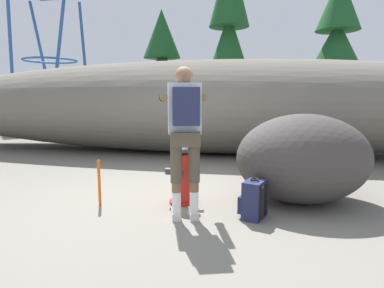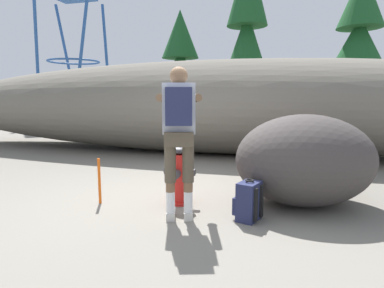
{
  "view_description": "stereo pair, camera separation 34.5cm",
  "coord_description": "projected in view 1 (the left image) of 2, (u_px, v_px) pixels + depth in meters",
  "views": [
    {
      "loc": [
        1.05,
        -4.12,
        1.38
      ],
      "look_at": [
        0.23,
        0.23,
        0.75
      ],
      "focal_mm": 30.57,
      "sensor_mm": 36.0,
      "label": 1
    },
    {
      "loc": [
        1.39,
        -4.04,
        1.38
      ],
      "look_at": [
        0.23,
        0.23,
        0.75
      ],
      "focal_mm": 30.57,
      "sensor_mm": 36.0,
      "label": 2
    }
  ],
  "objects": [
    {
      "name": "pine_tree_left",
      "position": [
        229.0,
        40.0,
        12.61
      ],
      "size": [
        2.37,
        2.37,
        6.99
      ],
      "color": "#47331E",
      "rests_on": "ground_plane"
    },
    {
      "name": "dirt_embankment",
      "position": [
        211.0,
        107.0,
        8.19
      ],
      "size": [
        17.46,
        3.2,
        2.3
      ],
      "primitive_type": "ellipsoid",
      "color": "#666056",
      "rests_on": "ground_plane"
    },
    {
      "name": "pine_tree_far_left",
      "position": [
        162.0,
        66.0,
        14.18
      ],
      "size": [
        2.46,
        2.46,
        5.11
      ],
      "color": "#47331E",
      "rests_on": "ground_plane"
    },
    {
      "name": "spare_backpack",
      "position": [
        253.0,
        200.0,
        3.75
      ],
      "size": [
        0.34,
        0.35,
        0.47
      ],
      "rotation": [
        0.0,
        0.0,
        2.81
      ],
      "color": "#23284C",
      "rests_on": "ground_plane"
    },
    {
      "name": "ground_plane",
      "position": [
        172.0,
        202.0,
        4.4
      ],
      "size": [
        56.0,
        56.0,
        0.04
      ],
      "primitive_type": "cube",
      "color": "slate"
    },
    {
      "name": "utility_worker",
      "position": [
        184.0,
        123.0,
        3.64
      ],
      "size": [
        0.68,
        1.04,
        1.72
      ],
      "rotation": [
        0.0,
        0.0,
        1.86
      ],
      "color": "beige",
      "rests_on": "ground_plane"
    },
    {
      "name": "boulder_mid",
      "position": [
        294.0,
        154.0,
        5.43
      ],
      "size": [
        1.48,
        1.49,
        0.91
      ],
      "primitive_type": "ellipsoid",
      "rotation": [
        0.0,
        0.0,
        6.06
      ],
      "color": "#463634",
      "rests_on": "ground_plane"
    },
    {
      "name": "boulder_large",
      "position": [
        303.0,
        158.0,
        4.3
      ],
      "size": [
        2.09,
        1.84,
        1.17
      ],
      "primitive_type": "ellipsoid",
      "rotation": [
        0.0,
        0.0,
        0.29
      ],
      "color": "#403A39",
      "rests_on": "ground_plane"
    },
    {
      "name": "pine_tree_center",
      "position": [
        337.0,
        41.0,
        11.4
      ],
      "size": [
        2.31,
        2.31,
        5.61
      ],
      "color": "#47331E",
      "rests_on": "ground_plane"
    },
    {
      "name": "fire_hydrant",
      "position": [
        181.0,
        176.0,
        4.25
      ],
      "size": [
        0.41,
        0.37,
        0.81
      ],
      "color": "red",
      "rests_on": "ground_plane"
    },
    {
      "name": "survey_stake",
      "position": [
        99.0,
        183.0,
        4.17
      ],
      "size": [
        0.04,
        0.04,
        0.6
      ],
      "primitive_type": "cylinder",
      "color": "#E55914",
      "rests_on": "ground_plane"
    }
  ]
}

